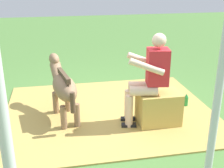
% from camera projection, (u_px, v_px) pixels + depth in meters
% --- Properties ---
extents(ground_plane, '(24.00, 24.00, 0.00)m').
position_uv_depth(ground_plane, '(103.00, 117.00, 4.72)').
color(ground_plane, '#4C7A38').
extents(hay_patch, '(3.35, 2.77, 0.02)m').
position_uv_depth(hay_patch, '(109.00, 111.00, 4.87)').
color(hay_patch, tan).
rests_on(hay_patch, ground).
extents(hay_bale, '(0.62, 0.42, 0.52)m').
position_uv_depth(hay_bale, '(158.00, 108.00, 4.41)').
color(hay_bale, tan).
rests_on(hay_bale, ground).
extents(person_seated, '(0.70, 0.49, 1.40)m').
position_uv_depth(person_seated, '(149.00, 76.00, 4.21)').
color(person_seated, beige).
rests_on(person_seated, ground).
extents(pony_standing, '(0.47, 1.34, 0.91)m').
position_uv_depth(pony_standing, '(63.00, 86.00, 4.49)').
color(pony_standing, '#8C6B4C').
rests_on(pony_standing, ground).
extents(soda_bottle, '(0.07, 0.07, 0.24)m').
position_uv_depth(soda_bottle, '(186.00, 100.00, 5.03)').
color(soda_bottle, '#268C3F').
rests_on(soda_bottle, ground).
extents(tent_pole_left, '(0.06, 0.06, 2.39)m').
position_uv_depth(tent_pole_left, '(216.00, 114.00, 2.15)').
color(tent_pole_left, silver).
rests_on(tent_pole_left, ground).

